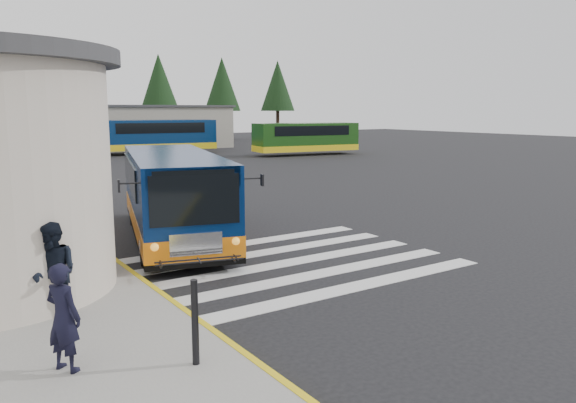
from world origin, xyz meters
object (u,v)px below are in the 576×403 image
pedestrian_a (63,317)px  bollard (195,322)px  far_bus_a (158,135)px  far_bus_b (306,137)px  pedestrian_b (54,271)px  transit_bus (173,198)px

pedestrian_a → bollard: 1.81m
bollard → far_bus_a: size_ratio=0.13×
far_bus_a → far_bus_b: bearing=-121.8°
pedestrian_b → far_bus_a: bearing=123.0°
transit_bus → pedestrian_b: transit_bus is taller
pedestrian_a → pedestrian_b: size_ratio=0.90×
far_bus_a → far_bus_b: far_bus_a is taller
pedestrian_b → far_bus_a: far_bus_a is taller
transit_bus → far_bus_a: bearing=85.3°
far_bus_b → transit_bus: bearing=145.2°
pedestrian_a → pedestrian_b: bearing=-39.9°
pedestrian_b → bollard: 3.25m
far_bus_b → far_bus_a: bearing=58.4°
pedestrian_b → far_bus_a: (15.86, 36.52, 0.60)m
pedestrian_a → pedestrian_b: (0.32, 2.13, 0.09)m
far_bus_a → bollard: bearing=167.5°
pedestrian_b → bollard: pedestrian_b is taller
pedestrian_b → bollard: bearing=-10.2°
bollard → far_bus_a: 42.11m
pedestrian_b → bollard: size_ratio=1.37×
bollard → transit_bus: bearing=69.5°
pedestrian_b → bollard: (1.28, -2.98, -0.23)m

